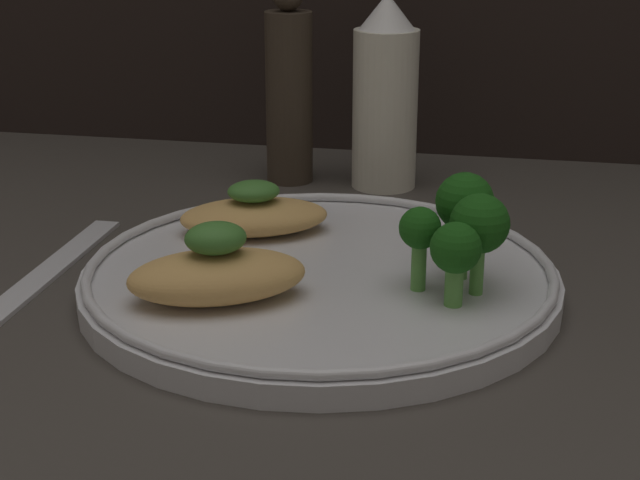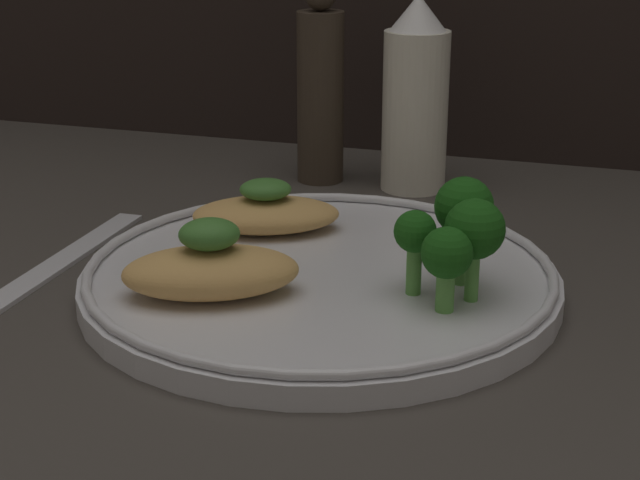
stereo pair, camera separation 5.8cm
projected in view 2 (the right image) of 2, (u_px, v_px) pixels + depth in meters
ground_plane at (320, 300)px, 59.62cm from camera, size 180.00×180.00×1.00cm
plate at (320, 277)px, 59.11cm from camera, size 28.80×28.80×2.00cm
grilled_meat_front at (211, 268)px, 55.05cm from camera, size 11.35×9.07×4.55cm
grilled_meat_middle at (266, 212)px, 65.47cm from camera, size 11.15×8.63×3.56cm
broccoli_bunch at (457, 229)px, 54.11cm from camera, size 6.19×7.16×6.46cm
sauce_bottle at (415, 98)px, 77.14cm from camera, size 5.20×5.20×15.45cm
pepper_grinder at (320, 91)px, 79.31cm from camera, size 3.81×3.81×16.33cm
fork at (68, 255)px, 64.52cm from camera, size 1.85×18.32×0.60cm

